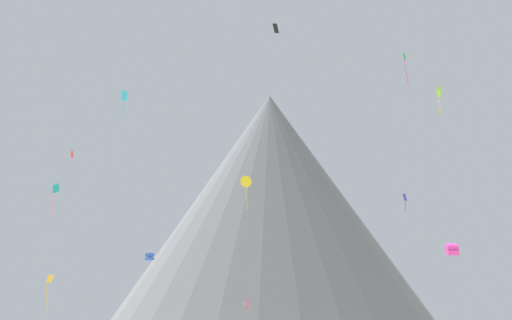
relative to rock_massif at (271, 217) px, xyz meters
The scene contains 13 objects.
rock_massif is the anchor object (origin of this frame).
kite_green_high 48.68m from the rock_massif, 71.02° to the right, with size 0.67×0.81×5.13m.
kite_red_mid 57.61m from the rock_massif, 122.27° to the right, with size 0.46×0.68×0.83m.
kite_gold_low 50.43m from the rock_massif, 140.17° to the right, with size 0.98×0.68×5.46m.
kite_cyan_high 61.16m from the rock_massif, 112.89° to the right, with size 0.63×0.40×3.13m.
kite_magenta_low 67.71m from the rock_massif, 82.21° to the right, with size 1.16×1.24×1.20m.
kite_blue_low 53.91m from the rock_massif, 113.39° to the right, with size 1.10×1.11×0.87m.
kite_rainbow_low 40.33m from the rock_massif, 103.02° to the right, with size 0.90×1.64×1.62m.
kite_indigo_mid 38.16m from the rock_massif, 63.58° to the right, with size 0.69×0.59×2.79m.
kite_teal_mid 67.20m from the rock_massif, 116.06° to the right, with size 0.81×0.61×3.15m.
kite_yellow_mid 28.73m from the rock_massif, 105.24° to the right, with size 1.95×0.54×5.70m.
kite_lime_high 56.80m from the rock_massif, 75.04° to the right, with size 1.44×1.45×3.93m.
kite_black_high 57.94m from the rock_massif, 96.32° to the right, with size 0.80×0.25×1.37m.
Camera 1 is at (-4.42, -28.27, 4.24)m, focal length 38.31 mm.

